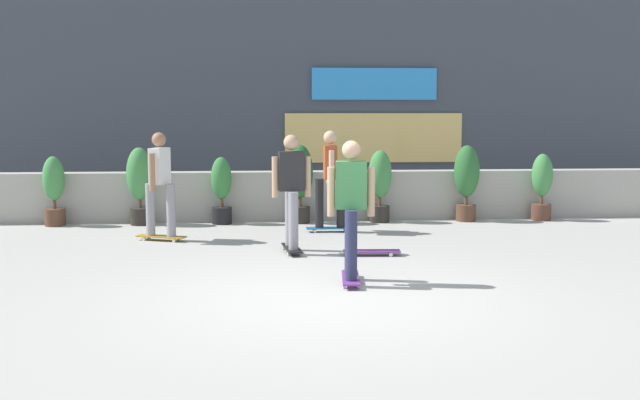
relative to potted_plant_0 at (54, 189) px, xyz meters
name	(u,v)px	position (x,y,z in m)	size (l,w,h in m)	color
ground_plane	(331,297)	(4.38, -5.55, -0.66)	(48.00, 48.00, 0.00)	#B2AFA8
planter_wall	(301,195)	(4.38, 0.45, -0.21)	(18.00, 0.40, 0.90)	#B2ADA3
building_backdrop	(292,57)	(4.39, 4.45, 2.59)	(20.00, 2.08, 6.50)	#424751
potted_plant_0	(54,189)	(0.00, 0.00, 0.00)	(0.38, 0.38, 1.23)	brown
potted_plant_1	(140,181)	(1.49, 0.00, 0.12)	(0.45, 0.45, 1.38)	#2D2823
potted_plant_2	(221,188)	(2.93, 0.00, -0.02)	(0.37, 0.37, 1.20)	black
potted_plant_3	(300,178)	(4.34, 0.00, 0.15)	(0.47, 0.47, 1.42)	#2D2823
potted_plant_4	(380,182)	(5.79, 0.00, 0.07)	(0.42, 0.42, 1.31)	#2D2823
potted_plant_5	(467,178)	(7.40, 0.00, 0.13)	(0.46, 0.46, 1.39)	brown
potted_plant_6	(542,184)	(8.82, 0.00, 0.00)	(0.38, 0.38, 1.23)	brown
skater_mid_plaza	(351,205)	(4.68, -4.90, 0.28)	(0.56, 0.81, 1.70)	#72338C
skater_by_wall_left	(291,188)	(4.07, -2.87, 0.28)	(0.56, 0.82, 1.70)	black
skater_by_wall_right	(160,181)	(2.06, -1.72, 0.28)	(0.82, 0.53, 1.70)	#BF8C26
skater_far_right	(330,176)	(4.79, -1.06, 0.28)	(0.80, 0.56, 1.70)	#266699
skateboard_near_camera	(372,251)	(5.18, -3.21, -0.60)	(0.81, 0.25, 0.08)	#72338C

